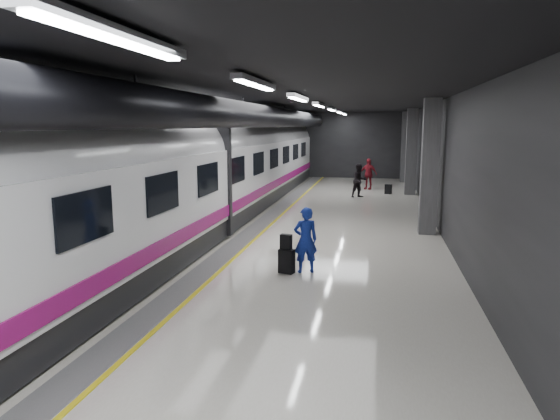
{
  "coord_description": "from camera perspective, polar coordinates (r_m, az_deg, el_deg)",
  "views": [
    {
      "loc": [
        2.87,
        -15.22,
        3.61
      ],
      "look_at": [
        0.27,
        -2.03,
        1.34
      ],
      "focal_mm": 32.0,
      "sensor_mm": 36.0,
      "label": 1
    }
  ],
  "objects": [
    {
      "name": "traveler_main",
      "position": [
        12.36,
        2.94,
        -3.44
      ],
      "size": [
        0.71,
        0.59,
        1.65
      ],
      "primitive_type": "imported",
      "rotation": [
        0.0,
        0.0,
        3.52
      ],
      "color": "#1731AE",
      "rests_on": "ground"
    },
    {
      "name": "train",
      "position": [
        16.47,
        -10.73,
        4.07
      ],
      "size": [
        3.05,
        38.0,
        4.05
      ],
      "color": "black",
      "rests_on": "ground"
    },
    {
      "name": "suitcase_main",
      "position": [
        12.41,
        0.76,
        -5.86
      ],
      "size": [
        0.42,
        0.33,
        0.6
      ],
      "primitive_type": "cube",
      "rotation": [
        0.0,
        0.0,
        -0.29
      ],
      "color": "black",
      "rests_on": "ground"
    },
    {
      "name": "traveler_far_b",
      "position": [
        29.07,
        10.05,
        4.08
      ],
      "size": [
        1.12,
        0.77,
        1.77
      ],
      "primitive_type": "imported",
      "rotation": [
        0.0,
        0.0,
        -0.37
      ],
      "color": "maroon",
      "rests_on": "ground"
    },
    {
      "name": "shoulder_bag",
      "position": [
        12.29,
        0.7,
        -3.66
      ],
      "size": [
        0.31,
        0.21,
        0.38
      ],
      "primitive_type": "cube",
      "rotation": [
        0.0,
        0.0,
        -0.22
      ],
      "color": "black",
      "rests_on": "suitcase_main"
    },
    {
      "name": "suitcase_far",
      "position": [
        27.32,
        12.27,
        2.34
      ],
      "size": [
        0.4,
        0.31,
        0.51
      ],
      "primitive_type": "cube",
      "rotation": [
        0.0,
        0.0,
        -0.27
      ],
      "color": "black",
      "rests_on": "ground"
    },
    {
      "name": "traveler_far_a",
      "position": [
        25.66,
        9.07,
        3.35
      ],
      "size": [
        1.06,
        1.01,
        1.73
      ],
      "primitive_type": "imported",
      "rotation": [
        0.0,
        0.0,
        0.59
      ],
      "color": "black",
      "rests_on": "ground"
    },
    {
      "name": "platform_hall",
      "position": [
        16.48,
        0.11,
        9.36
      ],
      "size": [
        10.02,
        40.02,
        4.51
      ],
      "color": "black",
      "rests_on": "ground"
    },
    {
      "name": "ground",
      "position": [
        15.9,
        0.46,
        -3.51
      ],
      "size": [
        40.0,
        40.0,
        0.0
      ],
      "primitive_type": "plane",
      "color": "silver",
      "rests_on": "ground"
    }
  ]
}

